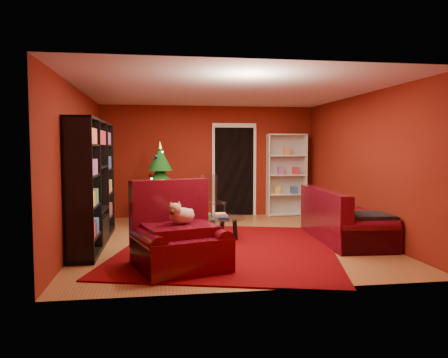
{
  "coord_description": "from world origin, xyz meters",
  "views": [
    {
      "loc": [
        -1.2,
        -7.5,
        1.63
      ],
      "look_at": [
        0.0,
        0.4,
        1.05
      ],
      "focal_mm": 35.0,
      "sensor_mm": 36.0,
      "label": 1
    }
  ],
  "objects": [
    {
      "name": "wall_right",
      "position": [
        2.52,
        0.0,
        1.3
      ],
      "size": [
        0.05,
        5.5,
        2.6
      ],
      "primitive_type": "cube",
      "color": "maroon",
      "rests_on": "ground"
    },
    {
      "name": "wall_back",
      "position": [
        0.0,
        2.77,
        1.3
      ],
      "size": [
        5.0,
        0.05,
        2.6
      ],
      "primitive_type": "cube",
      "color": "maroon",
      "rests_on": "ground"
    },
    {
      "name": "doorway",
      "position": [
        0.6,
        2.73,
        1.05
      ],
      "size": [
        1.06,
        0.6,
        2.16
      ],
      "primitive_type": null,
      "color": "black",
      "rests_on": "floor"
    },
    {
      "name": "gift_box_red",
      "position": [
        -1.23,
        2.5,
        0.11
      ],
      "size": [
        0.28,
        0.28,
        0.21
      ],
      "primitive_type": "cube",
      "rotation": [
        0.0,
        0.0,
        0.4
      ],
      "color": "maroon",
      "rests_on": "floor"
    },
    {
      "name": "media_unit",
      "position": [
        -2.27,
        -0.01,
        1.03
      ],
      "size": [
        0.44,
        2.7,
        2.07
      ],
      "primitive_type": null,
      "rotation": [
        0.0,
        0.0,
        -0.01
      ],
      "color": "black",
      "rests_on": "floor"
    },
    {
      "name": "floor",
      "position": [
        0.0,
        0.0,
        -0.03
      ],
      "size": [
        5.0,
        5.5,
        0.05
      ],
      "primitive_type": "cube",
      "color": "brown",
      "rests_on": "ground"
    },
    {
      "name": "ceiling",
      "position": [
        0.0,
        0.0,
        2.62
      ],
      "size": [
        5.0,
        5.5,
        0.05
      ],
      "primitive_type": "cube",
      "color": "silver",
      "rests_on": "wall_back"
    },
    {
      "name": "dog",
      "position": [
        -0.89,
        -1.64,
        0.71
      ],
      "size": [
        0.47,
        0.4,
        0.31
      ],
      "primitive_type": null,
      "rotation": [
        0.0,
        0.0,
        0.29
      ],
      "color": "#CCAB8F",
      "rests_on": "armchair"
    },
    {
      "name": "wall_left",
      "position": [
        -2.52,
        0.0,
        1.3
      ],
      "size": [
        0.05,
        5.5,
        2.6
      ],
      "primitive_type": "cube",
      "color": "maroon",
      "rests_on": "ground"
    },
    {
      "name": "sofa",
      "position": [
        2.02,
        -0.37,
        0.46
      ],
      "size": [
        1.07,
        2.19,
        0.92
      ],
      "primitive_type": null,
      "rotation": [
        0.0,
        0.0,
        1.52
      ],
      "color": "#440712",
      "rests_on": "rug"
    },
    {
      "name": "rug",
      "position": [
        -0.09,
        -0.69,
        0.01
      ],
      "size": [
        4.2,
        4.58,
        0.02
      ],
      "primitive_type": "cube",
      "rotation": [
        0.0,
        0.0,
        -0.27
      ],
      "color": "#5B0104",
      "rests_on": "floor"
    },
    {
      "name": "gift_box_teal",
      "position": [
        -1.31,
        1.57,
        0.16
      ],
      "size": [
        0.38,
        0.38,
        0.33
      ],
      "primitive_type": "cube",
      "rotation": [
        0.0,
        0.0,
        0.16
      ],
      "color": "#165671",
      "rests_on": "floor"
    },
    {
      "name": "coffee_table",
      "position": [
        -0.07,
        -0.01,
        0.21
      ],
      "size": [
        0.8,
        0.8,
        0.49
      ],
      "primitive_type": null,
      "rotation": [
        0.0,
        0.0,
        0.01
      ],
      "color": "gray",
      "rests_on": "rug"
    },
    {
      "name": "christmas_tree",
      "position": [
        -1.15,
        1.63,
        0.86
      ],
      "size": [
        1.11,
        1.11,
        1.77
      ],
      "primitive_type": null,
      "rotation": [
        0.0,
        0.0,
        0.13
      ],
      "color": "#0E3F12",
      "rests_on": "floor"
    },
    {
      "name": "gift_box_green",
      "position": [
        -0.28,
        1.28,
        0.14
      ],
      "size": [
        0.33,
        0.33,
        0.28
      ],
      "primitive_type": "cube",
      "rotation": [
        0.0,
        0.0,
        -0.19
      ],
      "color": "#297938",
      "rests_on": "floor"
    },
    {
      "name": "armchair",
      "position": [
        -0.92,
        -1.71,
        0.48
      ],
      "size": [
        1.52,
        1.52,
        0.95
      ],
      "primitive_type": null,
      "rotation": [
        0.0,
        0.0,
        0.29
      ],
      "color": "#440712",
      "rests_on": "rug"
    },
    {
      "name": "white_bookshelf",
      "position": [
        1.84,
        2.57,
        0.97
      ],
      "size": [
        0.93,
        0.36,
        2.0
      ],
      "primitive_type": null,
      "rotation": [
        0.0,
        0.0,
        -0.03
      ],
      "color": "white",
      "rests_on": "floor"
    },
    {
      "name": "acrylic_chair",
      "position": [
        -0.09,
        1.53,
        0.47
      ],
      "size": [
        0.64,
        0.67,
        0.95
      ],
      "primitive_type": null,
      "rotation": [
        0.0,
        0.0,
        0.36
      ],
      "color": "#66605B",
      "rests_on": "rug"
    }
  ]
}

